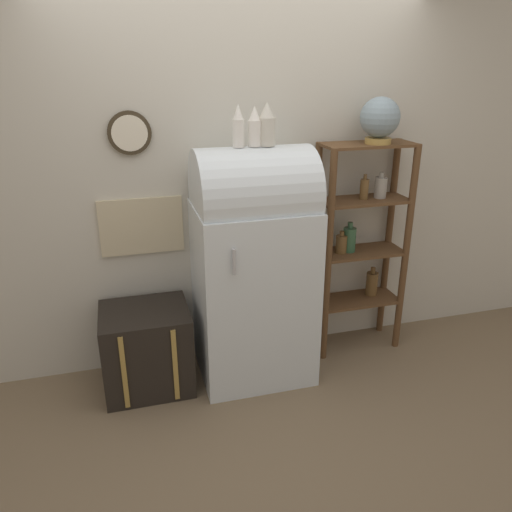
{
  "coord_description": "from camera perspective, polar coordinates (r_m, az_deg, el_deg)",
  "views": [
    {
      "loc": [
        -0.81,
        -2.71,
        2.08
      ],
      "look_at": [
        0.02,
        0.24,
        0.88
      ],
      "focal_mm": 35.0,
      "sensor_mm": 36.0,
      "label": 1
    }
  ],
  "objects": [
    {
      "name": "ground_plane",
      "position": [
        3.52,
        0.82,
        -14.9
      ],
      "size": [
        12.0,
        12.0,
        0.0
      ],
      "primitive_type": "plane",
      "color": "#7A664C"
    },
    {
      "name": "suitcase_trunk",
      "position": [
        3.48,
        -12.34,
        -10.28
      ],
      "size": [
        0.57,
        0.51,
        0.57
      ],
      "color": "black",
      "rests_on": "ground_plane"
    },
    {
      "name": "globe",
      "position": [
        3.52,
        13.97,
        14.98
      ],
      "size": [
        0.26,
        0.26,
        0.3
      ],
      "color": "#AD8942",
      "rests_on": "shelf_unit"
    },
    {
      "name": "shelf_unit",
      "position": [
        3.71,
        11.94,
        2.04
      ],
      "size": [
        0.66,
        0.3,
        1.56
      ],
      "color": "brown",
      "rests_on": "ground_plane"
    },
    {
      "name": "vase_right",
      "position": [
        3.11,
        1.24,
        14.67
      ],
      "size": [
        0.1,
        0.1,
        0.26
      ],
      "color": "beige",
      "rests_on": "refrigerator"
    },
    {
      "name": "refrigerator",
      "position": [
        3.31,
        -0.28,
        -0.9
      ],
      "size": [
        0.76,
        0.65,
        1.6
      ],
      "color": "silver",
      "rests_on": "ground_plane"
    },
    {
      "name": "wall_back",
      "position": [
        3.46,
        -1.87,
        9.19
      ],
      "size": [
        7.0,
        0.09,
        2.7
      ],
      "color": "beige",
      "rests_on": "ground_plane"
    },
    {
      "name": "vase_center",
      "position": [
        3.08,
        -0.17,
        14.45
      ],
      "size": [
        0.08,
        0.08,
        0.24
      ],
      "color": "white",
      "rests_on": "refrigerator"
    },
    {
      "name": "vase_left",
      "position": [
        3.05,
        -2.04,
        14.5
      ],
      "size": [
        0.07,
        0.07,
        0.25
      ],
      "color": "white",
      "rests_on": "refrigerator"
    }
  ]
}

